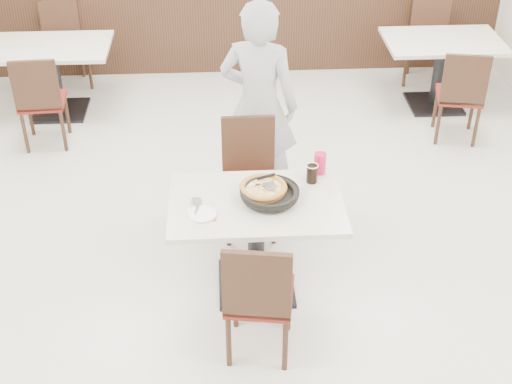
{
  "coord_description": "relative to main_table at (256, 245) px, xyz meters",
  "views": [
    {
      "loc": [
        -0.3,
        -4.38,
        3.51
      ],
      "look_at": [
        -0.07,
        -0.3,
        0.78
      ],
      "focal_mm": 50.0,
      "sensor_mm": 36.0,
      "label": 1
    }
  ],
  "objects": [
    {
      "name": "napkin",
      "position": [
        -0.37,
        -0.13,
        0.38
      ],
      "size": [
        0.2,
        0.2,
        0.0
      ],
      "primitive_type": "cube",
      "rotation": [
        0.0,
        0.0,
        0.16
      ],
      "color": "silver",
      "rests_on": "main_table"
    },
    {
      "name": "pizza",
      "position": [
        0.05,
        0.06,
        0.44
      ],
      "size": [
        0.31,
        0.31,
        0.02
      ],
      "primitive_type": "cylinder",
      "rotation": [
        0.0,
        0.0,
        0.02
      ],
      "color": "#AF7232",
      "rests_on": "pizza_pan"
    },
    {
      "name": "bg_chair_right_far",
      "position": [
        2.1,
        3.43,
        0.1
      ],
      "size": [
        0.54,
        0.54,
        0.95
      ],
      "primitive_type": null,
      "rotation": [
        0.0,
        0.0,
        2.79
      ],
      "color": "black",
      "rests_on": "floor"
    },
    {
      "name": "pizza_server",
      "position": [
        0.1,
        0.05,
        0.47
      ],
      "size": [
        0.09,
        0.11,
        0.0
      ],
      "primitive_type": "cube",
      "rotation": [
        0.0,
        0.0,
        0.19
      ],
      "color": "silver",
      "rests_on": "pizza"
    },
    {
      "name": "chair_far",
      "position": [
        -0.01,
        0.68,
        0.1
      ],
      "size": [
        0.42,
        0.42,
        0.95
      ],
      "primitive_type": null,
      "rotation": [
        0.0,
        0.0,
        3.15
      ],
      "color": "black",
      "rests_on": "floor"
    },
    {
      "name": "bg_chair_left_far",
      "position": [
        -1.91,
        3.56,
        0.1
      ],
      "size": [
        0.55,
        0.55,
        0.95
      ],
      "primitive_type": null,
      "rotation": [
        0.0,
        0.0,
        3.53
      ],
      "color": "black",
      "rests_on": "floor"
    },
    {
      "name": "bg_chair_right_near",
      "position": [
        2.1,
        2.14,
        0.1
      ],
      "size": [
        0.49,
        0.49,
        0.95
      ],
      "primitive_type": null,
      "rotation": [
        0.0,
        0.0,
        -0.19
      ],
      "color": "black",
      "rests_on": "floor"
    },
    {
      "name": "trivet",
      "position": [
        0.05,
        0.02,
        0.39
      ],
      "size": [
        0.13,
        0.13,
        0.04
      ],
      "primitive_type": "cylinder",
      "rotation": [
        0.0,
        0.0,
        0.02
      ],
      "color": "black",
      "rests_on": "main_table"
    },
    {
      "name": "chair_near",
      "position": [
        -0.01,
        -0.62,
        0.1
      ],
      "size": [
        0.48,
        0.48,
        0.95
      ],
      "primitive_type": null,
      "rotation": [
        0.0,
        0.0,
        -0.15
      ],
      "color": "black",
      "rests_on": "floor"
    },
    {
      "name": "side_plate",
      "position": [
        -0.36,
        -0.14,
        0.38
      ],
      "size": [
        0.19,
        0.19,
        0.01
      ],
      "primitive_type": "cylinder",
      "rotation": [
        0.0,
        0.0,
        0.02
      ],
      "color": "white",
      "rests_on": "napkin"
    },
    {
      "name": "main_table",
      "position": [
        0.0,
        0.0,
        0.0
      ],
      "size": [
        1.21,
        0.82,
        0.75
      ],
      "primitive_type": null,
      "rotation": [
        0.0,
        0.0,
        0.02
      ],
      "color": "beige",
      "rests_on": "floor"
    },
    {
      "name": "bg_table_right",
      "position": [
        2.09,
        2.83,
        0.0
      ],
      "size": [
        1.21,
        0.81,
        0.75
      ],
      "primitive_type": null,
      "rotation": [
        0.0,
        0.0,
        0.01
      ],
      "color": "beige",
      "rests_on": "floor"
    },
    {
      "name": "cola_glass",
      "position": [
        0.41,
        0.23,
        0.44
      ],
      "size": [
        0.08,
        0.08,
        0.13
      ],
      "primitive_type": "cylinder",
      "rotation": [
        0.0,
        0.0,
        0.02
      ],
      "color": "black",
      "rests_on": "main_table"
    },
    {
      "name": "fork",
      "position": [
        -0.4,
        -0.06,
        0.39
      ],
      "size": [
        0.05,
        0.17,
        0.0
      ],
      "primitive_type": "cube",
      "rotation": [
        0.0,
        0.0,
        -0.19
      ],
      "color": "silver",
      "rests_on": "side_plate"
    },
    {
      "name": "bg_chair_left_near",
      "position": [
        -1.92,
        2.24,
        0.1
      ],
      "size": [
        0.45,
        0.45,
        0.95
      ],
      "primitive_type": null,
      "rotation": [
        0.0,
        0.0,
        0.06
      ],
      "color": "black",
      "rests_on": "floor"
    },
    {
      "name": "floor",
      "position": [
        0.08,
        0.37,
        -0.38
      ],
      "size": [
        7.0,
        7.0,
        0.0
      ],
      "primitive_type": "plane",
      "color": "beige",
      "rests_on": "ground"
    },
    {
      "name": "pizza_pan",
      "position": [
        0.09,
        0.01,
        0.42
      ],
      "size": [
        0.4,
        0.4,
        0.01
      ],
      "primitive_type": "cylinder",
      "rotation": [
        0.0,
        0.0,
        0.02
      ],
      "color": "black",
      "rests_on": "trivet"
    },
    {
      "name": "red_cup",
      "position": [
        0.48,
        0.35,
        0.45
      ],
      "size": [
        0.09,
        0.09,
        0.16
      ],
      "primitive_type": "cylinder",
      "rotation": [
        0.0,
        0.0,
        0.02
      ],
      "color": "#C7143E",
      "rests_on": "main_table"
    },
    {
      "name": "bg_table_left",
      "position": [
        -1.93,
        2.9,
        0.0
      ],
      "size": [
        1.22,
        0.83,
        0.75
      ],
      "primitive_type": null,
      "rotation": [
        0.0,
        0.0,
        0.03
      ],
      "color": "beige",
      "rests_on": "floor"
    },
    {
      "name": "wainscot_back",
      "position": [
        0.08,
        3.85,
        0.18
      ],
      "size": [
        5.9,
        0.03,
        1.1
      ],
      "primitive_type": "cube",
      "color": "black",
      "rests_on": "floor"
    },
    {
      "name": "diner_person",
      "position": [
        0.09,
        1.18,
        0.51
      ],
      "size": [
        0.75,
        0.6,
        1.78
      ],
      "primitive_type": "imported",
      "rotation": [
        0.0,
        0.0,
        2.83
      ],
      "color": "#9F9EA3",
      "rests_on": "floor"
    }
  ]
}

